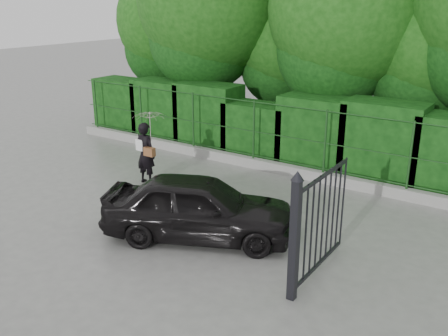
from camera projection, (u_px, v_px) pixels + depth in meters
The scene contains 8 objects.
ground at pixel (143, 214), 12.08m from camera, with size 80.00×80.00×0.00m, color gray.
kerb at pixel (242, 161), 15.56m from camera, with size 14.00×0.25×0.30m, color #9E9E99.
fence at pixel (249, 129), 15.10m from camera, with size 14.13×0.06×1.80m.
hedge at pixel (261, 126), 16.01m from camera, with size 14.20×1.20×2.30m.
trees at pixel (327, 9), 16.04m from camera, with size 17.10×6.15×8.08m.
gate at pixel (307, 227), 8.69m from camera, with size 0.22×2.33×2.36m.
woman at pixel (148, 137), 13.67m from camera, with size 0.93×0.94×2.08m.
car at pixel (199, 207), 10.73m from camera, with size 1.66×4.12×1.40m, color black.
Camera 1 is at (7.83, -8.06, 4.98)m, focal length 40.00 mm.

